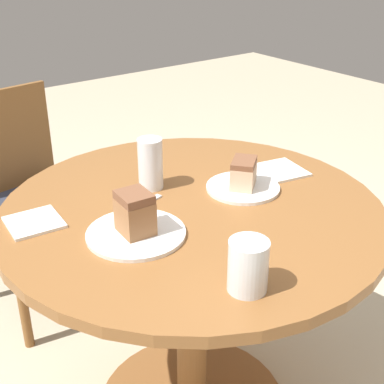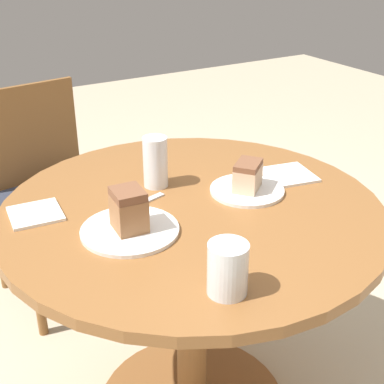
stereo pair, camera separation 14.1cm
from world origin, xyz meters
TOP-DOWN VIEW (x-y plane):
  - table at (0.00, 0.00)m, footprint 1.03×1.03m
  - chair at (-0.15, 0.89)m, footprint 0.50×0.49m
  - plate_near at (-0.20, -0.04)m, footprint 0.24×0.24m
  - plate_far at (0.17, -0.01)m, footprint 0.21×0.21m
  - cake_slice_near at (-0.20, -0.04)m, footprint 0.08×0.09m
  - cake_slice_far at (0.17, -0.01)m, footprint 0.11×0.11m
  - glass_lemonade at (-0.03, 0.16)m, footprint 0.07×0.07m
  - glass_water at (-0.13, -0.36)m, footprint 0.08×0.08m
  - napkin_stack at (0.34, 0.02)m, footprint 0.17×0.17m
  - fork at (-0.12, 0.08)m, footprint 0.16×0.06m
  - napkin_side at (-0.37, 0.16)m, footprint 0.14×0.14m

SIDE VIEW (x-z plane):
  - chair at x=-0.15m, z-range 0.03..0.89m
  - table at x=0.00m, z-range 0.17..0.92m
  - fork at x=-0.12m, z-range 0.75..0.75m
  - napkin_stack at x=0.34m, z-range 0.75..0.76m
  - napkin_side at x=-0.37m, z-range 0.75..0.76m
  - plate_near at x=-0.20m, z-range 0.75..0.76m
  - plate_far at x=0.17m, z-range 0.75..0.76m
  - cake_slice_far at x=0.17m, z-range 0.76..0.84m
  - glass_water at x=-0.13m, z-range 0.74..0.86m
  - cake_slice_near at x=-0.20m, z-range 0.76..0.86m
  - glass_lemonade at x=-0.03m, z-range 0.74..0.89m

